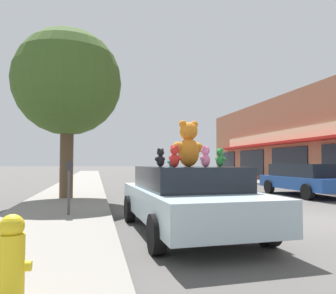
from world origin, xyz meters
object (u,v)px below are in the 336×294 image
at_px(teddy_bear_giant, 188,144).
at_px(teddy_bear_black, 160,158).
at_px(parked_car_far_center, 306,178).
at_px(teddy_bear_pink, 205,157).
at_px(teddy_bear_teal, 171,161).
at_px(parking_meter, 69,181).
at_px(teddy_bear_red, 175,157).
at_px(plush_art_car, 187,197).
at_px(fire_hydrant, 11,261).
at_px(teddy_bear_green, 220,158).
at_px(teddy_bear_cream, 188,158).
at_px(street_tree, 68,83).

distance_m(teddy_bear_giant, teddy_bear_black, 0.67).
bearing_deg(parked_car_far_center, teddy_bear_pink, -135.00).
xyz_separation_m(teddy_bear_teal, parking_meter, (-2.12, 1.66, -0.46)).
distance_m(teddy_bear_giant, parking_meter, 3.16).
bearing_deg(teddy_bear_red, plush_art_car, -56.77).
xyz_separation_m(teddy_bear_teal, fire_hydrant, (-2.20, -3.43, -0.87)).
bearing_deg(parked_car_far_center, plush_art_car, -139.65).
xyz_separation_m(teddy_bear_green, teddy_bear_pink, (-0.60, -0.84, -0.00)).
relative_size(parked_car_far_center, parking_meter, 3.47).
bearing_deg(plush_art_car, teddy_bear_black, -169.27).
bearing_deg(fire_hydrant, teddy_bear_black, 58.48).
distance_m(plush_art_car, teddy_bear_green, 1.03).
distance_m(teddy_bear_giant, teddy_bear_cream, 0.73).
bearing_deg(parking_meter, teddy_bear_giant, -36.95).
bearing_deg(teddy_bear_black, plush_art_car, 155.25).
bearing_deg(teddy_bear_red, parked_car_far_center, -77.20).
height_order(street_tree, fire_hydrant, street_tree).
bearing_deg(teddy_bear_pink, parked_car_far_center, 179.40).
bearing_deg(teddy_bear_pink, fire_hydrant, -3.49).
bearing_deg(teddy_bear_teal, parked_car_far_center, -124.21).
bearing_deg(teddy_bear_black, fire_hydrant, 20.67).
xyz_separation_m(parked_car_far_center, parking_meter, (-9.19, -3.93, 0.21)).
bearing_deg(street_tree, parked_car_far_center, -0.99).
bearing_deg(plush_art_car, teddy_bear_teal, 147.00).
bearing_deg(teddy_bear_pink, plush_art_car, -131.73).
xyz_separation_m(street_tree, fire_hydrant, (0.33, -9.19, -3.75)).
xyz_separation_m(teddy_bear_giant, teddy_bear_black, (-0.60, -0.12, -0.27)).
bearing_deg(teddy_bear_red, teddy_bear_green, -83.63).
height_order(teddy_bear_giant, teddy_bear_black, teddy_bear_giant).
height_order(teddy_bear_red, parking_meter, teddy_bear_red).
xyz_separation_m(teddy_bear_green, street_tree, (-3.48, 6.04, 2.80)).
relative_size(teddy_bear_pink, teddy_bear_cream, 1.05).
distance_m(teddy_bear_teal, street_tree, 6.92).
xyz_separation_m(teddy_bear_black, teddy_bear_red, (0.08, -0.83, 0.01)).
bearing_deg(plush_art_car, teddy_bear_cream, 70.12).
bearing_deg(plush_art_car, teddy_bear_green, -12.14).
height_order(teddy_bear_teal, teddy_bear_cream, teddy_bear_cream).
bearing_deg(fire_hydrant, teddy_bear_pink, 42.11).
distance_m(teddy_bear_pink, parking_meter, 3.76).
distance_m(teddy_bear_teal, teddy_bear_cream, 0.69).
relative_size(teddy_bear_cream, street_tree, 0.06).
xyz_separation_m(teddy_bear_red, fire_hydrant, (-2.00, -2.30, -0.94)).
distance_m(teddy_bear_red, parking_meter, 3.43).
height_order(plush_art_car, teddy_bear_black, teddy_bear_black).
bearing_deg(teddy_bear_giant, teddy_bear_green, 157.42).
bearing_deg(teddy_bear_pink, parking_meter, -94.00).
height_order(teddy_bear_green, street_tree, street_tree).
xyz_separation_m(teddy_bear_green, parked_car_far_center, (6.12, 5.88, -0.74)).
relative_size(teddy_bear_cream, fire_hydrant, 0.45).
relative_size(teddy_bear_giant, teddy_bear_cream, 2.60).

